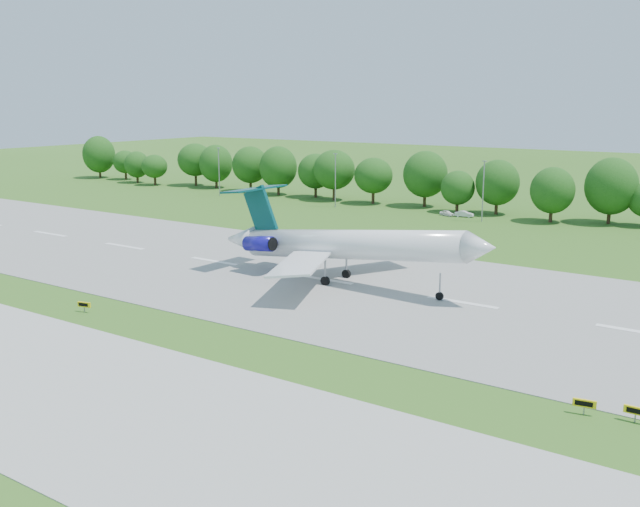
# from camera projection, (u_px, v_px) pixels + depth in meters

# --- Properties ---
(ground) EXTENTS (600.00, 600.00, 0.00)m
(ground) POSITION_uv_depth(u_px,v_px,m) (354.00, 366.00, 65.49)
(ground) COLOR #2E5917
(ground) RESTS_ON ground
(runway) EXTENTS (400.00, 45.00, 0.08)m
(runway) POSITION_uv_depth(u_px,v_px,m) (462.00, 303.00, 85.73)
(runway) COLOR gray
(runway) RESTS_ON ground
(taxiway) EXTENTS (400.00, 23.00, 0.08)m
(taxiway) POSITION_uv_depth(u_px,v_px,m) (223.00, 442.00, 50.90)
(taxiway) COLOR #ADADA8
(taxiway) RESTS_ON ground
(tree_line) EXTENTS (288.40, 8.40, 10.40)m
(tree_line) POSITION_uv_depth(u_px,v_px,m) (600.00, 193.00, 138.68)
(tree_line) COLOR #382314
(tree_line) RESTS_ON ground
(light_poles) EXTENTS (175.90, 0.25, 12.19)m
(light_poles) POSITION_uv_depth(u_px,v_px,m) (573.00, 197.00, 131.92)
(light_poles) COLOR gray
(light_poles) RESTS_ON ground
(airliner) EXTENTS (42.59, 30.85, 12.18)m
(airliner) POSITION_uv_depth(u_px,v_px,m) (337.00, 243.00, 94.56)
(airliner) COLOR white
(airliner) RESTS_ON ground
(taxi_sign_left) EXTENTS (1.72, 0.59, 1.21)m
(taxi_sign_left) POSITION_uv_depth(u_px,v_px,m) (84.00, 305.00, 81.85)
(taxi_sign_left) COLOR gray
(taxi_sign_left) RESTS_ON ground
(taxi_sign_centre) EXTENTS (1.78, 0.49, 1.25)m
(taxi_sign_centre) POSITION_uv_depth(u_px,v_px,m) (584.00, 404.00, 55.17)
(taxi_sign_centre) COLOR gray
(taxi_sign_centre) RESTS_ON ground
(taxi_sign_right) EXTENTS (1.79, 0.26, 1.25)m
(taxi_sign_right) POSITION_uv_depth(u_px,v_px,m) (636.00, 411.00, 53.85)
(taxi_sign_right) COLOR gray
(taxi_sign_right) RESTS_ON ground
(service_vehicle_a) EXTENTS (4.03, 2.06, 1.27)m
(service_vehicle_a) POSITION_uv_depth(u_px,v_px,m) (464.00, 214.00, 148.40)
(service_vehicle_a) COLOR silver
(service_vehicle_a) RESTS_ON ground
(service_vehicle_b) EXTENTS (3.67, 2.45, 1.16)m
(service_vehicle_b) POSITION_uv_depth(u_px,v_px,m) (447.00, 213.00, 149.86)
(service_vehicle_b) COLOR white
(service_vehicle_b) RESTS_ON ground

